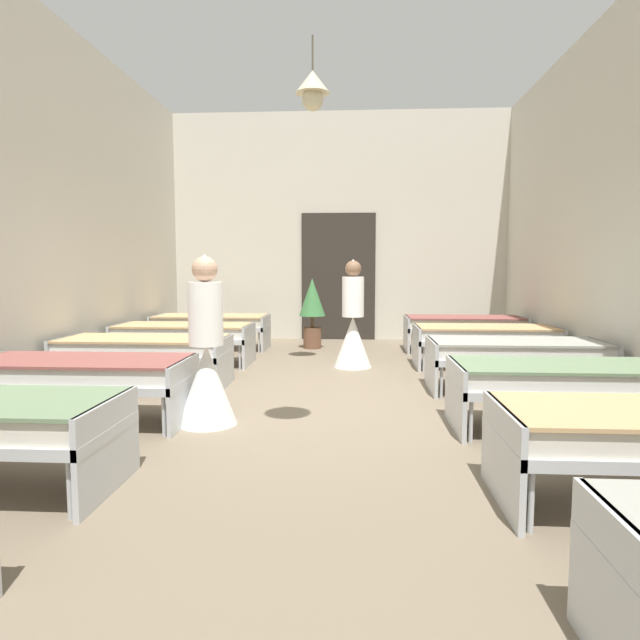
% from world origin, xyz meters
% --- Properties ---
extents(ground_plane, '(6.90, 10.93, 0.10)m').
position_xyz_m(ground_plane, '(0.00, 0.00, -0.05)').
color(ground_plane, '#7A6B56').
extents(room_shell, '(6.70, 10.53, 4.28)m').
position_xyz_m(room_shell, '(-0.00, 1.31, 2.14)').
color(room_shell, beige).
rests_on(room_shell, ground).
extents(bed_left_row_2, '(1.90, 0.84, 0.57)m').
position_xyz_m(bed_left_row_2, '(-2.10, -0.74, 0.44)').
color(bed_left_row_2, '#B7BCC1').
rests_on(bed_left_row_2, ground).
extents(bed_right_row_2, '(1.90, 0.84, 0.57)m').
position_xyz_m(bed_right_row_2, '(2.10, -0.74, 0.44)').
color(bed_right_row_2, '#B7BCC1').
rests_on(bed_right_row_2, ground).
extents(bed_left_row_3, '(1.90, 0.84, 0.57)m').
position_xyz_m(bed_left_row_3, '(-2.10, 0.74, 0.44)').
color(bed_left_row_3, '#B7BCC1').
rests_on(bed_left_row_3, ground).
extents(bed_right_row_3, '(1.90, 0.84, 0.57)m').
position_xyz_m(bed_right_row_3, '(2.10, 0.74, 0.44)').
color(bed_right_row_3, '#B7BCC1').
rests_on(bed_right_row_3, ground).
extents(bed_left_row_4, '(1.90, 0.84, 0.57)m').
position_xyz_m(bed_left_row_4, '(-2.10, 2.23, 0.44)').
color(bed_left_row_4, '#B7BCC1').
rests_on(bed_left_row_4, ground).
extents(bed_right_row_4, '(1.90, 0.84, 0.57)m').
position_xyz_m(bed_right_row_4, '(2.10, 2.23, 0.44)').
color(bed_right_row_4, '#B7BCC1').
rests_on(bed_right_row_4, ground).
extents(bed_left_row_5, '(1.90, 0.84, 0.57)m').
position_xyz_m(bed_left_row_5, '(-2.10, 3.72, 0.44)').
color(bed_left_row_5, '#B7BCC1').
rests_on(bed_left_row_5, ground).
extents(bed_right_row_5, '(1.90, 0.84, 0.57)m').
position_xyz_m(bed_right_row_5, '(2.10, 3.72, 0.44)').
color(bed_right_row_5, '#B7BCC1').
rests_on(bed_right_row_5, ground).
extents(nurse_near_aisle, '(0.52, 0.52, 1.49)m').
position_xyz_m(nurse_near_aisle, '(0.29, 2.16, 0.53)').
color(nurse_near_aisle, white).
rests_on(nurse_near_aisle, ground).
extents(nurse_mid_aisle, '(0.52, 0.52, 1.49)m').
position_xyz_m(nurse_mid_aisle, '(-0.98, -0.72, 0.53)').
color(nurse_mid_aisle, white).
rests_on(nurse_mid_aisle, ground).
extents(potted_plant, '(0.45, 0.45, 1.20)m').
position_xyz_m(potted_plant, '(-0.41, 3.92, 0.73)').
color(potted_plant, brown).
rests_on(potted_plant, ground).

